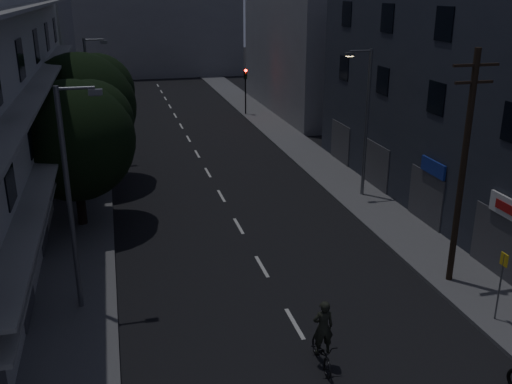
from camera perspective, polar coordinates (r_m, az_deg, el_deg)
name	(u,v)px	position (r m, az deg, el deg)	size (l,w,h in m)	color
ground	(207,170)	(37.00, -4.97, 2.18)	(160.00, 160.00, 0.00)	black
sidewalk_left	(86,178)	(36.61, -16.62, 1.34)	(3.00, 90.00, 0.15)	#565659
sidewalk_right	(316,161)	(38.82, 6.02, 3.10)	(3.00, 90.00, 0.15)	#565659
lane_markings	(193,146)	(42.94, -6.36, 4.60)	(0.15, 60.50, 0.01)	beige
building_right	(484,110)	(30.15, 21.87, 7.61)	(6.19, 28.00, 11.00)	#292D37
building_far_left	(33,24)	(58.31, -21.37, 15.35)	(6.00, 20.00, 16.00)	slate
building_far_right	(302,41)	(54.96, 4.58, 14.82)	(6.00, 20.00, 13.00)	slate
building_far_end	(149,37)	(80.30, -10.61, 14.99)	(24.00, 8.00, 10.00)	slate
tree_near	(75,136)	(28.15, -17.65, 5.38)	(5.72, 5.72, 7.05)	black
tree_mid	(82,103)	(34.41, -16.98, 8.52)	(6.20, 6.20, 7.63)	black
tree_far	(83,85)	(45.74, -16.93, 10.16)	(5.20, 5.20, 6.44)	black
traffic_signal_far_right	(246,82)	(52.75, -1.05, 10.95)	(0.28, 0.37, 4.10)	black
traffic_signal_far_left	(97,88)	(51.29, -15.63, 10.00)	(0.28, 0.37, 4.10)	black
street_lamp_left_near	(72,191)	(20.33, -17.96, 0.14)	(1.51, 0.25, 8.00)	slate
street_lamp_right	(365,116)	(31.44, 10.84, 7.44)	(1.51, 0.25, 8.00)	slate
street_lamp_left_far	(91,95)	(38.97, -16.17, 9.34)	(1.51, 0.25, 8.00)	#5A5B61
utility_pole	(463,166)	(22.51, 20.02, 2.47)	(1.80, 0.24, 9.00)	black
bus_stop_sign	(502,274)	(21.31, 23.36, -7.58)	(0.06, 0.35, 2.52)	#595B60
cyclist	(322,344)	(18.22, 6.64, -14.89)	(0.69, 1.81, 2.27)	black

